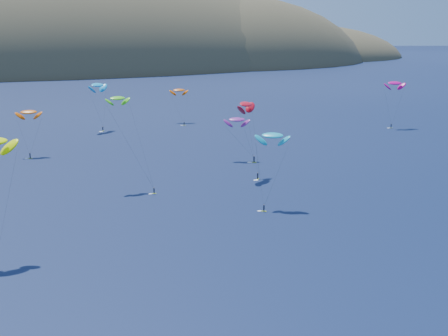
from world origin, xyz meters
name	(u,v)px	position (x,y,z in m)	size (l,w,h in m)	color
island	(75,76)	(39.40, 562.36, -10.74)	(730.00, 300.00, 210.00)	#3D3526
kitesurfer_1	(29,112)	(-32.54, 156.44, 14.69)	(8.91, 9.11, 17.06)	#B6D417
kitesurfer_3	(118,99)	(-12.31, 105.88, 24.44)	(10.38, 13.65, 26.32)	#B6D417
kitesurfer_4	(97,85)	(-2.10, 196.72, 18.63)	(10.87, 10.16, 21.50)	#B6D417
kitesurfer_5	(272,136)	(19.30, 74.17, 17.64)	(9.45, 9.07, 19.96)	#B6D417
kitesurfer_6	(237,120)	(30.67, 124.93, 13.19)	(8.97, 10.56, 15.53)	#B6D417
kitesurfer_8	(395,83)	(116.63, 158.41, 18.66)	(9.91, 5.98, 21.30)	#B6D417
kitesurfer_9	(246,104)	(24.95, 104.18, 21.24)	(9.48, 11.60, 23.80)	#B6D417
kitesurfer_11	(179,90)	(35.26, 204.33, 14.14)	(8.67, 14.08, 16.38)	#B6D417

